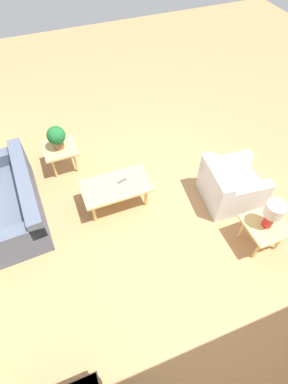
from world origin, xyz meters
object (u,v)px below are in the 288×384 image
object	(u,v)px
table_lamp	(273,212)
side_table_lamp	(265,227)
armchair	(229,186)
sofa	(13,202)
side_table_plant	(60,150)
potted_plant	(56,136)
coffee_table	(116,187)

from	to	relation	value
table_lamp	side_table_lamp	bearing A→B (deg)	135.00
armchair	sofa	bearing A→B (deg)	80.05
side_table_plant	table_lamp	xyz separation A→B (m)	(-2.32, 2.56, 0.36)
side_table_plant	side_table_lamp	world-z (taller)	same
side_table_lamp	side_table_plant	bearing A→B (deg)	-47.80
side_table_lamp	potted_plant	distance (m)	3.47
coffee_table	potted_plant	distance (m)	1.33
side_table_lamp	armchair	bearing A→B (deg)	-90.87
sofa	side_table_plant	xyz separation A→B (m)	(-0.90, -0.74, 0.12)
sofa	table_lamp	bearing A→B (deg)	57.79
armchair	table_lamp	world-z (taller)	table_lamp
sofa	armchair	xyz separation A→B (m)	(-3.24, 0.93, 0.01)
coffee_table	side_table_plant	size ratio (longest dim) A/B	1.91
armchair	side_table_lamp	bearing A→B (deg)	-174.79
potted_plant	armchair	bearing A→B (deg)	144.43
side_table_lamp	table_lamp	distance (m)	0.36
armchair	potted_plant	xyz separation A→B (m)	(2.34, -1.67, 0.42)
coffee_table	potted_plant	size ratio (longest dim) A/B	2.52
coffee_table	table_lamp	size ratio (longest dim) A/B	2.32
side_table_plant	table_lamp	distance (m)	3.48
potted_plant	sofa	bearing A→B (deg)	39.46
side_table_plant	potted_plant	distance (m)	0.30
armchair	side_table_plant	world-z (taller)	armchair
side_table_plant	sofa	bearing A→B (deg)	39.46
sofa	side_table_lamp	world-z (taller)	sofa
sofa	armchair	bearing A→B (deg)	71.22
sofa	side_table_lamp	bearing A→B (deg)	57.79
sofa	table_lamp	world-z (taller)	table_lamp
armchair	table_lamp	size ratio (longest dim) A/B	2.05
sofa	armchair	world-z (taller)	sofa
coffee_table	table_lamp	bearing A→B (deg)	139.69
sofa	coffee_table	bearing A→B (deg)	73.17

